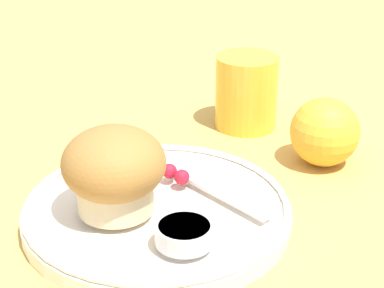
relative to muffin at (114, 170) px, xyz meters
The scene contains 8 objects.
ground_plane 0.07m from the muffin, 77.84° to the left, with size 3.00×3.00×0.00m, color tan.
plate 0.06m from the muffin, 66.48° to the left, with size 0.24×0.24×0.02m.
muffin is the anchor object (origin of this frame).
cream_ramekin 0.08m from the muffin, ahead, with size 0.05×0.05×0.02m.
berry_pair 0.08m from the muffin, 90.69° to the left, with size 0.03×0.01×0.01m.
butter_knife 0.09m from the muffin, 80.83° to the left, with size 0.20×0.03×0.00m.
orange_fruit 0.24m from the muffin, 76.16° to the left, with size 0.07×0.07×0.07m.
juice_glass 0.26m from the muffin, 104.42° to the left, with size 0.07×0.07×0.09m.
Camera 1 is at (0.38, -0.34, 0.32)m, focal length 60.00 mm.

